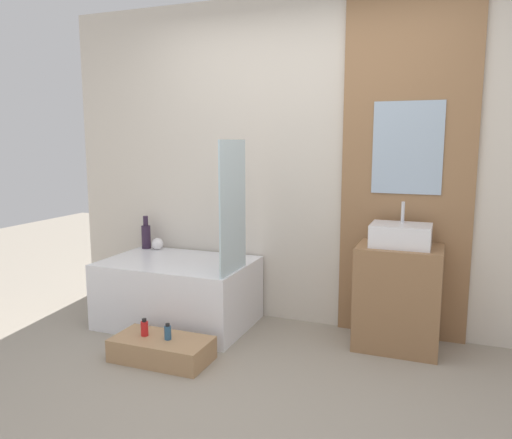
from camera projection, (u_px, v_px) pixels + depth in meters
The scene contains 12 objects.
ground_plane at pixel (218, 414), 2.73m from camera, with size 12.00×12.00×0.00m, color gray.
wall_tiled_back at pixel (301, 163), 3.98m from camera, with size 4.20×0.06×2.60m, color beige.
wall_wood_accent at pixel (407, 165), 3.64m from camera, with size 0.95×0.04×2.60m.
bathtub at pixel (178, 292), 4.05m from camera, with size 1.17×0.79×0.53m.
glass_shower_screen at pixel (233, 207), 3.59m from camera, with size 0.01×0.45×0.96m, color silver.
wooden_step_bench at pixel (162, 349), 3.39m from camera, with size 0.67×0.34×0.16m, color #A87F56.
vanity_cabinet at pixel (398, 297), 3.57m from camera, with size 0.58×0.44×0.74m, color #8E6642.
sink at pixel (401, 235), 3.50m from camera, with size 0.41×0.30×0.31m.
vase_tall_dark at pixel (146, 235), 4.45m from camera, with size 0.08×0.08×0.29m.
vase_round_light at pixel (157, 244), 4.40m from camera, with size 0.10×0.10×0.10m, color white.
bottle_soap_primary at pixel (144, 328), 3.41m from camera, with size 0.05×0.05×0.12m.
bottle_soap_secondary at pixel (168, 332), 3.35m from camera, with size 0.05×0.05×0.11m.
Camera 1 is at (1.11, -2.28, 1.48)m, focal length 35.00 mm.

